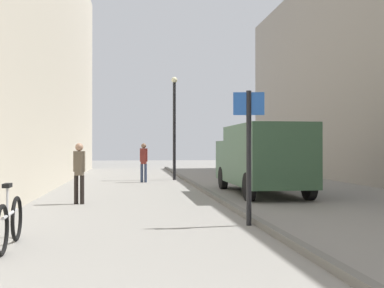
{
  "coord_description": "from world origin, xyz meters",
  "views": [
    {
      "loc": [
        -0.86,
        -1.06,
        1.51
      ],
      "look_at": [
        0.7,
        10.82,
        1.59
      ],
      "focal_mm": 43.19,
      "sensor_mm": 36.0,
      "label": 1
    }
  ],
  "objects": [
    {
      "name": "kerb_strip",
      "position": [
        1.58,
        12.0,
        0.06
      ],
      "size": [
        0.16,
        40.0,
        0.12
      ],
      "primitive_type": "cube",
      "color": "#615F5B",
      "rests_on": "ground_plane"
    },
    {
      "name": "bicycle_leaning",
      "position": [
        -2.67,
        6.14,
        0.38
      ],
      "size": [
        0.15,
        1.77,
        0.98
      ],
      "rotation": [
        0.0,
        0.0,
        0.05
      ],
      "color": "black",
      "rests_on": "ground_plane"
    },
    {
      "name": "street_sign_post",
      "position": [
        1.39,
        7.62,
        1.55
      ],
      "size": [
        0.6,
        0.13,
        2.6
      ],
      "rotation": [
        0.0,
        0.0,
        2.97
      ],
      "color": "black",
      "rests_on": "ground_plane"
    },
    {
      "name": "delivery_van",
      "position": [
        3.3,
        13.4,
        1.19
      ],
      "size": [
        1.99,
        5.41,
        2.2
      ],
      "rotation": [
        0.0,
        0.0,
        -0.0
      ],
      "color": "#335138",
      "rests_on": "ground_plane"
    },
    {
      "name": "pedestrian_mid_block",
      "position": [
        -0.34,
        18.82,
        0.97
      ],
      "size": [
        0.33,
        0.23,
        1.68
      ],
      "rotation": [
        0.0,
        0.0,
        2.9
      ],
      "color": "#2D3851",
      "rests_on": "ground_plane"
    },
    {
      "name": "pedestrian_main_foreground",
      "position": [
        -2.24,
        11.46,
        0.93
      ],
      "size": [
        0.32,
        0.22,
        1.62
      ],
      "rotation": [
        0.0,
        0.0,
        -0.2
      ],
      "color": "black",
      "rests_on": "ground_plane"
    },
    {
      "name": "lamp_post",
      "position": [
        1.1,
        20.15,
        2.72
      ],
      "size": [
        0.28,
        0.28,
        4.76
      ],
      "color": "black",
      "rests_on": "ground_plane"
    },
    {
      "name": "ground_plane",
      "position": [
        0.0,
        12.0,
        0.0
      ],
      "size": [
        80.0,
        80.0,
        0.0
      ],
      "primitive_type": "plane",
      "color": "gray"
    }
  ]
}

